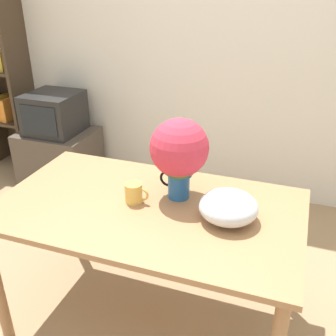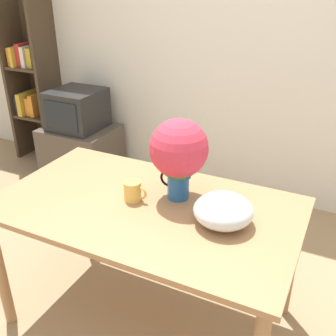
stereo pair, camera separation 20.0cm
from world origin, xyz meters
name	(u,v)px [view 1 (the left image)]	position (x,y,z in m)	size (l,w,h in m)	color
wall_back	(230,45)	(0.00, 1.87, 1.30)	(8.00, 0.05, 2.60)	silver
table	(148,221)	(-0.04, 0.19, 0.67)	(1.53, 0.88, 0.77)	#A3754C
flower_vase	(179,153)	(0.08, 0.32, 1.02)	(0.30, 0.30, 0.43)	#235B9E
coffee_mug	(134,193)	(-0.11, 0.19, 0.82)	(0.13, 0.09, 0.10)	gold
white_bowl	(228,207)	(0.37, 0.19, 0.84)	(0.28, 0.28, 0.14)	silver
tv_stand	(60,156)	(-1.49, 1.50, 0.25)	(0.67, 0.54, 0.50)	#4C4238
tv_set	(54,113)	(-1.49, 1.50, 0.68)	(0.45, 0.46, 0.36)	black
bookshelf	(4,85)	(-2.19, 1.70, 0.83)	(0.46, 0.34, 1.68)	#423323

